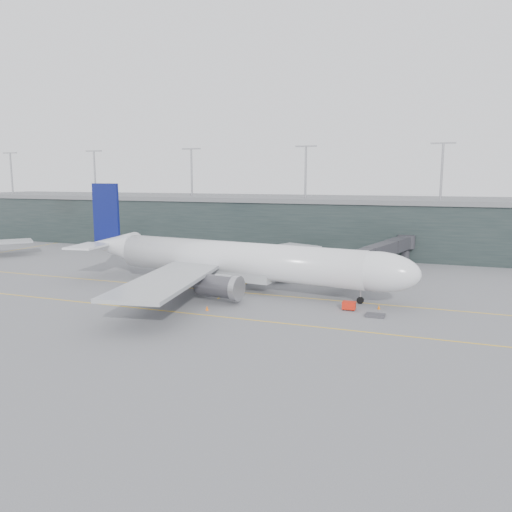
% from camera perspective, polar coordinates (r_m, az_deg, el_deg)
% --- Properties ---
extents(ground, '(320.00, 320.00, 0.00)m').
position_cam_1_polar(ground, '(97.60, -4.63, -3.35)').
color(ground, '#5C5C61').
rests_on(ground, ground).
extents(taxiline_a, '(160.00, 0.25, 0.02)m').
position_cam_1_polar(taxiline_a, '(94.08, -5.66, -3.83)').
color(taxiline_a, yellow).
rests_on(taxiline_a, ground).
extents(taxiline_b, '(160.00, 0.25, 0.02)m').
position_cam_1_polar(taxiline_b, '(80.45, -10.69, -6.14)').
color(taxiline_b, yellow).
rests_on(taxiline_b, ground).
extents(taxiline_lead_main, '(0.25, 60.00, 0.02)m').
position_cam_1_polar(taxiline_lead_main, '(114.01, 1.92, -1.54)').
color(taxiline_lead_main, yellow).
rests_on(taxiline_lead_main, ground).
extents(taxiline_lead_adj, '(0.25, 60.00, 0.02)m').
position_cam_1_polar(taxiline_lead_adj, '(158.40, -26.69, 0.46)').
color(taxiline_lead_adj, yellow).
rests_on(taxiline_lead_adj, ground).
extents(terminal, '(240.00, 36.00, 29.00)m').
position_cam_1_polar(terminal, '(150.49, 4.74, 3.90)').
color(terminal, black).
rests_on(terminal, ground).
extents(main_aircraft, '(69.74, 65.07, 19.56)m').
position_cam_1_polar(main_aircraft, '(93.01, -2.44, -0.50)').
color(main_aircraft, silver).
rests_on(main_aircraft, ground).
extents(jet_bridge, '(13.79, 44.67, 6.89)m').
position_cam_1_polar(jet_bridge, '(112.32, 13.61, 0.72)').
color(jet_bridge, '#2A2A2F').
rests_on(jet_bridge, ground).
extents(gse_cart, '(2.06, 1.32, 1.39)m').
position_cam_1_polar(gse_cart, '(80.46, 10.58, -5.57)').
color(gse_cart, red).
rests_on(gse_cart, ground).
extents(baggage_dolly, '(2.86, 2.29, 0.28)m').
position_cam_1_polar(baggage_dolly, '(77.94, 13.46, -6.60)').
color(baggage_dolly, '#3C3B41').
rests_on(baggage_dolly, ground).
extents(uld_a, '(2.15, 1.94, 1.60)m').
position_cam_1_polar(uld_a, '(109.41, -5.30, -1.58)').
color(uld_a, '#3F3E44').
rests_on(uld_a, ground).
extents(uld_b, '(1.98, 1.69, 1.59)m').
position_cam_1_polar(uld_b, '(108.52, -2.58, -1.63)').
color(uld_b, '#3F3E44').
rests_on(uld_b, ground).
extents(uld_c, '(1.97, 1.64, 1.68)m').
position_cam_1_polar(uld_c, '(106.62, -2.87, -1.80)').
color(uld_c, '#3F3E44').
rests_on(uld_c, ground).
extents(cone_nose, '(0.46, 0.46, 0.73)m').
position_cam_1_polar(cone_nose, '(82.13, 13.87, -5.68)').
color(cone_nose, '#D5670B').
rests_on(cone_nose, ground).
extents(cone_wing_stbd, '(0.50, 0.50, 0.80)m').
position_cam_1_polar(cone_wing_stbd, '(79.34, -5.62, -5.95)').
color(cone_wing_stbd, orange).
rests_on(cone_wing_stbd, ground).
extents(cone_wing_port, '(0.47, 0.47, 0.75)m').
position_cam_1_polar(cone_wing_port, '(105.03, 2.62, -2.25)').
color(cone_wing_port, orange).
rests_on(cone_wing_port, ground).
extents(cone_tail, '(0.39, 0.39, 0.62)m').
position_cam_1_polar(cone_tail, '(93.60, -12.80, -3.89)').
color(cone_tail, '#DA5C0C').
rests_on(cone_tail, ground).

